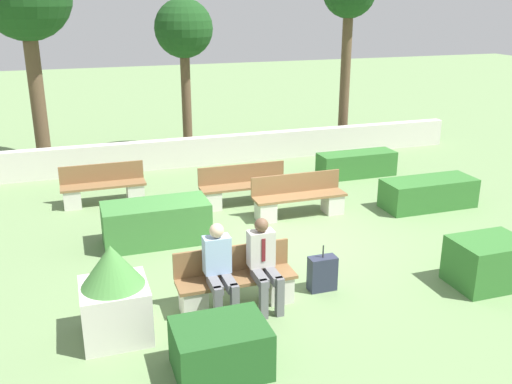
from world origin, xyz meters
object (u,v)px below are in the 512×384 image
at_px(bench_left_side, 104,189).
at_px(person_seated_man, 264,260).
at_px(bench_back, 244,190).
at_px(suitcase, 322,273).
at_px(bench_front, 236,285).
at_px(person_seated_woman, 219,266).
at_px(planter_corner_left, 114,293).
at_px(tree_center_left, 184,32).
at_px(bench_right_side, 299,200).

bearing_deg(bench_left_side, person_seated_man, -69.97).
distance_m(bench_left_side, bench_back, 3.08).
bearing_deg(person_seated_man, suitcase, 8.94).
xyz_separation_m(bench_left_side, bench_back, (2.91, -1.02, 0.01)).
bearing_deg(bench_front, suitcase, 0.83).
distance_m(person_seated_woman, planter_corner_left, 1.47).
xyz_separation_m(bench_front, person_seated_man, (0.38, -0.14, 0.41)).
relative_size(bench_left_side, tree_center_left, 0.42).
bearing_deg(planter_corner_left, bench_left_side, 87.39).
height_order(bench_right_side, tree_center_left, tree_center_left).
xyz_separation_m(bench_front, person_seated_woman, (-0.28, -0.14, 0.41)).
bearing_deg(person_seated_man, planter_corner_left, -176.13).
bearing_deg(bench_back, bench_left_side, 162.31).
bearing_deg(tree_center_left, bench_right_side, -79.30).
distance_m(bench_back, planter_corner_left, 5.39).
bearing_deg(tree_center_left, planter_corner_left, -107.72).
height_order(bench_right_side, bench_back, same).
bearing_deg(bench_back, tree_center_left, 94.46).
bearing_deg(bench_left_side, tree_center_left, 54.88).
bearing_deg(person_seated_woman, tree_center_left, 80.79).
relative_size(person_seated_woman, suitcase, 1.78).
distance_m(bench_left_side, suitcase, 5.85).
bearing_deg(person_seated_man, bench_back, 76.31).
height_order(bench_front, tree_center_left, tree_center_left).
relative_size(bench_back, tree_center_left, 0.45).
height_order(person_seated_man, tree_center_left, tree_center_left).
xyz_separation_m(person_seated_man, person_seated_woman, (-0.66, 0.00, 0.00)).
distance_m(bench_right_side, planter_corner_left, 5.24).
distance_m(bench_right_side, suitcase, 3.18).
height_order(bench_front, person_seated_man, person_seated_man).
relative_size(bench_back, person_seated_woman, 1.47).
height_order(person_seated_woman, planter_corner_left, person_seated_woman).
bearing_deg(planter_corner_left, person_seated_man, 3.87).
xyz_separation_m(planter_corner_left, tree_center_left, (2.92, 9.15, 2.76)).
relative_size(bench_right_side, person_seated_man, 1.47).
distance_m(bench_front, suitcase, 1.39).
xyz_separation_m(bench_right_side, tree_center_left, (-1.10, 5.79, 3.07)).
height_order(bench_left_side, tree_center_left, tree_center_left).
xyz_separation_m(bench_left_side, person_seated_woman, (1.22, -5.25, 0.41)).
xyz_separation_m(bench_left_side, person_seated_man, (1.88, -5.25, 0.40)).
bearing_deg(bench_front, person_seated_man, -20.17).
xyz_separation_m(person_seated_man, planter_corner_left, (-2.12, -0.14, -0.09)).
relative_size(person_seated_man, suitcase, 1.78).
xyz_separation_m(person_seated_woman, planter_corner_left, (-1.46, -0.14, -0.09)).
height_order(bench_left_side, bench_back, same).
xyz_separation_m(bench_right_side, planter_corner_left, (-4.02, -3.36, 0.31)).
height_order(bench_left_side, person_seated_man, person_seated_man).
bearing_deg(bench_left_side, bench_right_side, -28.00).
xyz_separation_m(bench_front, bench_right_side, (2.27, 3.07, 0.01)).
relative_size(bench_front, person_seated_woman, 1.31).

